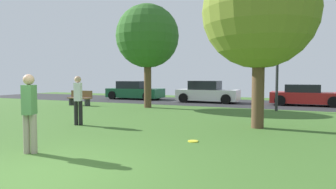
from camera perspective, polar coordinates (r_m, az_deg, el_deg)
name	(u,v)px	position (r m, az deg, el deg)	size (l,w,h in m)	color
ground_plane	(38,176)	(5.66, -23.92, -14.37)	(44.00, 44.00, 0.00)	#3D6628
road_strip	(233,103)	(20.06, 12.54, -1.60)	(44.00, 6.40, 0.01)	#28282B
maple_tree_near	(147,37)	(16.70, -4.02, 11.19)	(3.53, 3.53, 5.78)	brown
maple_tree_far	(259,12)	(10.45, 17.37, 15.13)	(3.77, 3.77, 5.76)	brown
person_thrower	(78,98)	(10.87, -17.11, -0.63)	(0.34, 0.38, 1.75)	black
person_catcher	(29,109)	(7.19, -25.37, -2.65)	(0.34, 0.38, 1.77)	gray
frisbee_disc	(193,141)	(7.86, 4.89, -9.05)	(0.27, 0.27, 0.03)	yellow
parked_car_green	(135,91)	(23.10, -6.53, 0.69)	(4.36, 2.05, 1.41)	#195633
parked_car_white	(207,93)	(20.15, 7.64, 0.36)	(4.12, 1.97, 1.47)	white
parked_car_red	(305,96)	(19.57, 25.12, -0.22)	(4.03, 1.92, 1.28)	#B21E1E
park_bench	(80,98)	(18.57, -16.74, -0.62)	(1.60, 0.45, 0.90)	brown
street_lamp_post	(277,67)	(15.82, 20.50, 5.12)	(0.14, 0.14, 4.50)	#2D2D33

